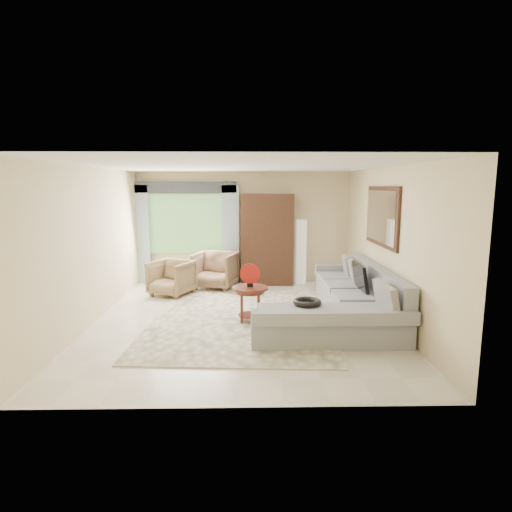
{
  "coord_description": "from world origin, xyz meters",
  "views": [
    {
      "loc": [
        0.1,
        -7.14,
        2.29
      ],
      "look_at": [
        0.25,
        0.35,
        1.05
      ],
      "focal_mm": 30.0,
      "sensor_mm": 36.0,
      "label": 1
    }
  ],
  "objects_px": {
    "tv_screen": "(360,277)",
    "armchair_left": "(171,278)",
    "armoire": "(267,239)",
    "coffee_table": "(250,304)",
    "potted_plant": "(163,272)",
    "sectional_sofa": "(347,305)",
    "floor_lamp": "(301,252)",
    "armchair_right": "(215,270)"
  },
  "relations": [
    {
      "from": "sectional_sofa",
      "to": "floor_lamp",
      "type": "height_order",
      "value": "floor_lamp"
    },
    {
      "from": "sectional_sofa",
      "to": "armoire",
      "type": "height_order",
      "value": "armoire"
    },
    {
      "from": "floor_lamp",
      "to": "armchair_left",
      "type": "bearing_deg",
      "value": -159.25
    },
    {
      "from": "potted_plant",
      "to": "floor_lamp",
      "type": "distance_m",
      "value": 3.28
    },
    {
      "from": "tv_screen",
      "to": "coffee_table",
      "type": "relative_size",
      "value": 1.22
    },
    {
      "from": "sectional_sofa",
      "to": "tv_screen",
      "type": "relative_size",
      "value": 4.68
    },
    {
      "from": "tv_screen",
      "to": "potted_plant",
      "type": "bearing_deg",
      "value": 145.23
    },
    {
      "from": "coffee_table",
      "to": "floor_lamp",
      "type": "height_order",
      "value": "floor_lamp"
    },
    {
      "from": "tv_screen",
      "to": "armoire",
      "type": "relative_size",
      "value": 0.35
    },
    {
      "from": "armchair_right",
      "to": "floor_lamp",
      "type": "bearing_deg",
      "value": 29.5
    },
    {
      "from": "sectional_sofa",
      "to": "floor_lamp",
      "type": "relative_size",
      "value": 2.31
    },
    {
      "from": "armchair_left",
      "to": "armoire",
      "type": "xyz_separation_m",
      "value": [
        2.06,
        1.02,
        0.68
      ]
    },
    {
      "from": "sectional_sofa",
      "to": "armchair_left",
      "type": "relative_size",
      "value": 4.29
    },
    {
      "from": "potted_plant",
      "to": "armchair_right",
      "type": "bearing_deg",
      "value": -21.45
    },
    {
      "from": "tv_screen",
      "to": "floor_lamp",
      "type": "distance_m",
      "value": 2.81
    },
    {
      "from": "armoire",
      "to": "sectional_sofa",
      "type": "bearing_deg",
      "value": -66.94
    },
    {
      "from": "armoire",
      "to": "floor_lamp",
      "type": "relative_size",
      "value": 1.4
    },
    {
      "from": "armchair_right",
      "to": "coffee_table",
      "type": "bearing_deg",
      "value": -56.73
    },
    {
      "from": "sectional_sofa",
      "to": "armchair_right",
      "type": "relative_size",
      "value": 3.85
    },
    {
      "from": "armoire",
      "to": "coffee_table",
      "type": "bearing_deg",
      "value": -98.12
    },
    {
      "from": "sectional_sofa",
      "to": "armchair_right",
      "type": "xyz_separation_m",
      "value": [
        -2.41,
        2.48,
        0.13
      ]
    },
    {
      "from": "coffee_table",
      "to": "floor_lamp",
      "type": "bearing_deg",
      "value": 67.58
    },
    {
      "from": "tv_screen",
      "to": "coffee_table",
      "type": "height_order",
      "value": "tv_screen"
    },
    {
      "from": "tv_screen",
      "to": "armchair_left",
      "type": "distance_m",
      "value": 3.93
    },
    {
      "from": "coffee_table",
      "to": "armchair_left",
      "type": "xyz_separation_m",
      "value": [
        -1.65,
        1.85,
        0.05
      ]
    },
    {
      "from": "armchair_left",
      "to": "sectional_sofa",
      "type": "bearing_deg",
      "value": -4.18
    },
    {
      "from": "tv_screen",
      "to": "armoire",
      "type": "xyz_separation_m",
      "value": [
        -1.5,
        2.66,
        0.33
      ]
    },
    {
      "from": "armchair_right",
      "to": "armoire",
      "type": "relative_size",
      "value": 0.43
    },
    {
      "from": "tv_screen",
      "to": "potted_plant",
      "type": "xyz_separation_m",
      "value": [
        -3.95,
        2.74,
        -0.44
      ]
    },
    {
      "from": "armchair_right",
      "to": "floor_lamp",
      "type": "height_order",
      "value": "floor_lamp"
    },
    {
      "from": "potted_plant",
      "to": "sectional_sofa",
      "type": "bearing_deg",
      "value": -38.98
    },
    {
      "from": "sectional_sofa",
      "to": "potted_plant",
      "type": "xyz_separation_m",
      "value": [
        -3.68,
        2.98,
        -0.0
      ]
    },
    {
      "from": "potted_plant",
      "to": "armoire",
      "type": "xyz_separation_m",
      "value": [
        2.45,
        -0.08,
        0.77
      ]
    },
    {
      "from": "armoire",
      "to": "potted_plant",
      "type": "bearing_deg",
      "value": 178.08
    },
    {
      "from": "armchair_left",
      "to": "armoire",
      "type": "relative_size",
      "value": 0.38
    },
    {
      "from": "coffee_table",
      "to": "sectional_sofa",
      "type": "bearing_deg",
      "value": -0.91
    },
    {
      "from": "armchair_left",
      "to": "coffee_table",
      "type": "bearing_deg",
      "value": -22.8
    },
    {
      "from": "sectional_sofa",
      "to": "floor_lamp",
      "type": "bearing_deg",
      "value": 98.33
    },
    {
      "from": "tv_screen",
      "to": "floor_lamp",
      "type": "bearing_deg",
      "value": 104.44
    },
    {
      "from": "armoire",
      "to": "tv_screen",
      "type": "bearing_deg",
      "value": -60.57
    },
    {
      "from": "coffee_table",
      "to": "tv_screen",
      "type": "bearing_deg",
      "value": 6.35
    },
    {
      "from": "potted_plant",
      "to": "floor_lamp",
      "type": "height_order",
      "value": "floor_lamp"
    }
  ]
}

